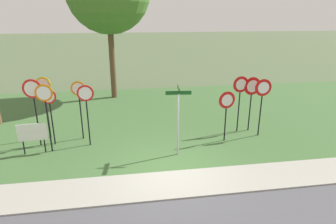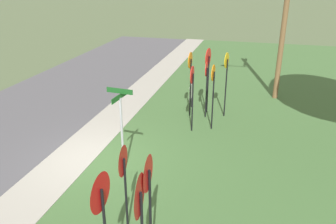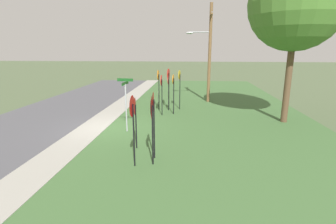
{
  "view_description": "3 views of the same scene",
  "coord_description": "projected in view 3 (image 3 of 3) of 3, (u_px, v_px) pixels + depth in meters",
  "views": [
    {
      "loc": [
        -1.44,
        -8.81,
        5.31
      ],
      "look_at": [
        0.36,
        2.64,
        1.35
      ],
      "focal_mm": 30.79,
      "sensor_mm": 36.0,
      "label": 1
    },
    {
      "loc": [
        8.98,
        4.93,
        5.85
      ],
      "look_at": [
        -0.59,
        2.36,
        1.75
      ],
      "focal_mm": 36.47,
      "sensor_mm": 36.0,
      "label": 2
    },
    {
      "loc": [
        12.99,
        4.55,
        4.19
      ],
      "look_at": [
        0.52,
        3.4,
        1.12
      ],
      "focal_mm": 27.28,
      "sensor_mm": 36.0,
      "label": 3
    }
  ],
  "objects": [
    {
      "name": "stop_sign_near_left",
      "position": [
        161.0,
        86.0,
        16.16
      ],
      "size": [
        0.67,
        0.09,
        2.6
      ],
      "rotation": [
        0.0,
        0.0,
        -0.0
      ],
      "color": "black",
      "rests_on": "grass_median"
    },
    {
      "name": "street_name_post",
      "position": [
        126.0,
        100.0,
        12.95
      ],
      "size": [
        0.96,
        0.81,
        2.76
      ],
      "rotation": [
        0.0,
        0.0,
        -0.09
      ],
      "color": "#9EA0A8",
      "rests_on": "grass_median"
    },
    {
      "name": "yield_sign_far_right",
      "position": [
        153.0,
        109.0,
        9.59
      ],
      "size": [
        0.74,
        0.11,
        2.64
      ],
      "rotation": [
        0.0,
        0.0,
        0.07
      ],
      "color": "black",
      "rests_on": "grass_median"
    },
    {
      "name": "road_asphalt",
      "position": [
        25.0,
        126.0,
        14.4
      ],
      "size": [
        44.0,
        6.4,
        0.01
      ],
      "primitive_type": "cube",
      "color": "#4C4C51",
      "rests_on": "ground_plane"
    },
    {
      "name": "yield_sign_near_right",
      "position": [
        135.0,
        111.0,
        10.67
      ],
      "size": [
        0.74,
        0.12,
        2.22
      ],
      "rotation": [
        0.0,
        0.0,
        0.11
      ],
      "color": "black",
      "rests_on": "grass_median"
    },
    {
      "name": "stop_sign_near_right",
      "position": [
        180.0,
        82.0,
        17.81
      ],
      "size": [
        0.63,
        0.13,
        2.77
      ],
      "rotation": [
        0.0,
        0.0,
        -0.16
      ],
      "color": "black",
      "rests_on": "grass_median"
    },
    {
      "name": "sidewalk_strip",
      "position": [
        93.0,
        127.0,
        14.04
      ],
      "size": [
        44.0,
        1.6,
        0.06
      ],
      "primitive_type": "cube",
      "color": "#99968C",
      "rests_on": "ground_plane"
    },
    {
      "name": "ground_plane",
      "position": [
        107.0,
        128.0,
        13.97
      ],
      "size": [
        160.0,
        160.0,
        0.0
      ],
      "primitive_type": "plane",
      "color": "#4C5B3D"
    },
    {
      "name": "notice_board",
      "position": [
        159.0,
        97.0,
        18.46
      ],
      "size": [
        1.1,
        0.13,
        1.25
      ],
      "rotation": [
        0.0,
        0.0,
        0.09
      ],
      "color": "black",
      "rests_on": "grass_median"
    },
    {
      "name": "yield_sign_near_left",
      "position": [
        132.0,
        114.0,
        8.91
      ],
      "size": [
        0.76,
        0.1,
        2.62
      ],
      "rotation": [
        0.0,
        0.0,
        -0.02
      ],
      "color": "black",
      "rests_on": "grass_median"
    },
    {
      "name": "stop_sign_center_tall",
      "position": [
        169.0,
        79.0,
        18.07
      ],
      "size": [
        0.77,
        0.13,
        2.86
      ],
      "rotation": [
        0.0,
        0.0,
        -0.13
      ],
      "color": "black",
      "rests_on": "grass_median"
    },
    {
      "name": "stop_sign_far_right",
      "position": [
        173.0,
        86.0,
        16.45
      ],
      "size": [
        0.62,
        0.11,
        2.61
      ],
      "rotation": [
        0.0,
        0.0,
        -0.06
      ],
      "color": "black",
      "rests_on": "grass_median"
    },
    {
      "name": "stop_sign_far_center",
      "position": [
        168.0,
        86.0,
        17.61
      ],
      "size": [
        0.6,
        0.09,
        2.42
      ],
      "rotation": [
        0.0,
        0.0,
        0.01
      ],
      "color": "black",
      "rests_on": "grass_median"
    },
    {
      "name": "stop_sign_far_left",
      "position": [
        159.0,
        82.0,
        17.58
      ],
      "size": [
        0.67,
        0.1,
        2.78
      ],
      "rotation": [
        0.0,
        0.0,
        -0.04
      ],
      "color": "black",
      "rests_on": "grass_median"
    },
    {
      "name": "utility_pole",
      "position": [
        208.0,
        50.0,
        19.96
      ],
      "size": [
        2.1,
        2.01,
        7.6
      ],
      "color": "brown",
      "rests_on": "grass_median"
    },
    {
      "name": "grass_median",
      "position": [
        218.0,
        131.0,
        13.43
      ],
      "size": [
        44.0,
        12.0,
        0.04
      ],
      "primitive_type": "cube",
      "color": "#3D6033",
      "rests_on": "ground_plane"
    },
    {
      "name": "oak_tree_left",
      "position": [
        297.0,
        3.0,
        13.54
      ],
      "size": [
        5.07,
        5.07,
        9.09
      ],
      "color": "brown",
      "rests_on": "grass_median"
    },
    {
      "name": "yield_sign_far_left",
      "position": [
        151.0,
        114.0,
        9.05
      ],
      "size": [
        0.83,
        0.13,
        2.58
      ],
      "rotation": [
        0.0,
        0.0,
        0.11
      ],
      "color": "black",
      "rests_on": "grass_median"
    }
  ]
}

